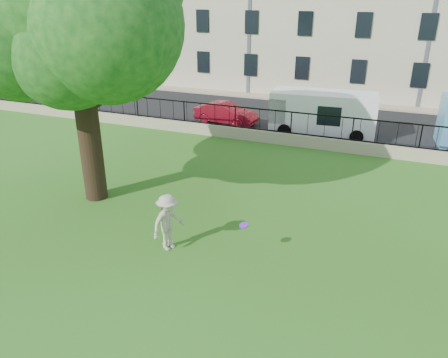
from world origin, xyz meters
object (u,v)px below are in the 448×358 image
at_px(tree, 71,3).
at_px(red_sedan, 226,113).
at_px(man, 168,222).
at_px(white_van, 323,114).
at_px(frisbee, 244,225).

bearing_deg(tree, red_sedan, 85.56).
relative_size(man, red_sedan, 0.48).
height_order(man, red_sedan, man).
height_order(man, white_van, white_van).
relative_size(tree, white_van, 1.87).
distance_m(red_sedan, white_van, 5.66).
xyz_separation_m(red_sedan, white_van, (5.64, 0.00, 0.54)).
distance_m(man, red_sedan, 13.84).
height_order(red_sedan, white_van, white_van).
height_order(tree, frisbee, tree).
bearing_deg(white_van, man, -103.58).
distance_m(tree, man, 7.75).
relative_size(man, frisbee, 6.58).
bearing_deg(white_van, frisbee, -94.04).
xyz_separation_m(man, white_van, (2.08, 13.37, 0.27)).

